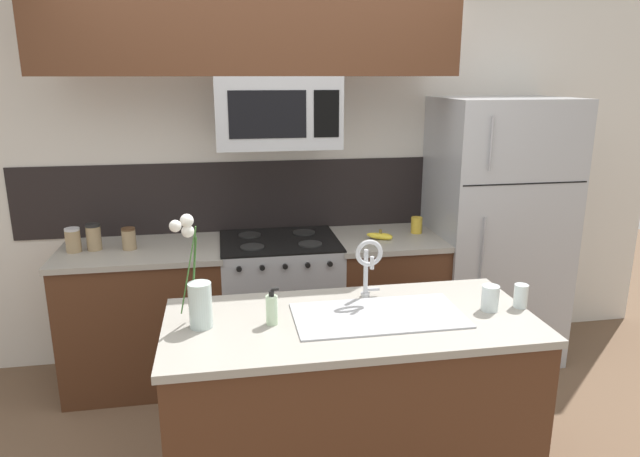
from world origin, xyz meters
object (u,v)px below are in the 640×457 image
(coffee_tin, at_px, (417,225))
(drinking_glass, at_px, (490,298))
(storage_jar_tall, at_px, (73,240))
(banana_bunch, at_px, (380,236))
(microwave, at_px, (277,112))
(storage_jar_medium, at_px, (94,237))
(dish_soap_bottle, at_px, (272,309))
(refrigerator, at_px, (494,231))
(spare_glass, at_px, (521,296))
(flower_vase, at_px, (198,295))
(stove_range, at_px, (281,306))
(storage_jar_short, at_px, (129,239))
(sink_faucet, at_px, (368,261))

(coffee_tin, bearing_deg, drinking_glass, -94.72)
(storage_jar_tall, bearing_deg, banana_bunch, -1.83)
(microwave, xyz_separation_m, storage_jar_medium, (-1.14, 0.04, -0.75))
(banana_bunch, xyz_separation_m, dish_soap_bottle, (-0.82, -1.19, 0.05))
(refrigerator, xyz_separation_m, storage_jar_tall, (-2.76, -0.02, 0.08))
(dish_soap_bottle, bearing_deg, storage_jar_tall, 131.26)
(banana_bunch, relative_size, spare_glass, 1.72)
(dish_soap_bottle, bearing_deg, flower_vase, 173.82)
(stove_range, distance_m, flower_vase, 1.43)
(drinking_glass, bearing_deg, storage_jar_short, 144.31)
(refrigerator, relative_size, spare_glass, 16.39)
(stove_range, xyz_separation_m, sink_faucet, (0.32, -1.05, 0.65))
(stove_range, bearing_deg, drinking_glass, -56.63)
(drinking_glass, bearing_deg, flower_vase, 177.53)
(refrigerator, distance_m, storage_jar_tall, 2.76)
(coffee_tin, xyz_separation_m, dish_soap_bottle, (-1.11, -1.30, 0.01))
(coffee_tin, distance_m, dish_soap_bottle, 1.71)
(refrigerator, xyz_separation_m, flower_vase, (-1.98, -1.24, 0.15))
(coffee_tin, xyz_separation_m, spare_glass, (0.05, -1.31, 0.00))
(refrigerator, relative_size, flower_vase, 3.76)
(microwave, xyz_separation_m, storage_jar_tall, (-1.26, 0.02, -0.75))
(storage_jar_medium, xyz_separation_m, spare_glass, (2.14, -1.29, -0.03))
(refrigerator, xyz_separation_m, banana_bunch, (-0.84, -0.08, 0.03))
(storage_jar_medium, relative_size, storage_jar_short, 1.21)
(banana_bunch, bearing_deg, sink_faucet, -109.13)
(storage_jar_tall, relative_size, spare_glass, 1.35)
(sink_faucet, xyz_separation_m, dish_soap_bottle, (-0.48, -0.20, -0.13))
(flower_vase, bearing_deg, storage_jar_medium, 118.42)
(storage_jar_tall, bearing_deg, coffee_tin, 1.26)
(storage_jar_medium, distance_m, dish_soap_bottle, 1.61)
(coffee_tin, relative_size, flower_vase, 0.23)
(refrigerator, xyz_separation_m, coffee_tin, (-0.56, 0.03, 0.06))
(stove_range, xyz_separation_m, storage_jar_tall, (-1.26, 0.00, 0.52))
(storage_jar_tall, height_order, sink_faucet, sink_faucet)
(sink_faucet, bearing_deg, flower_vase, -168.43)
(storage_jar_tall, relative_size, coffee_tin, 1.36)
(storage_jar_medium, xyz_separation_m, drinking_glass, (1.98, -1.30, -0.02))
(coffee_tin, distance_m, flower_vase, 1.90)
(storage_jar_tall, bearing_deg, drinking_glass, -31.26)
(dish_soap_bottle, bearing_deg, storage_jar_short, 121.66)
(dish_soap_bottle, relative_size, flower_vase, 0.34)
(drinking_glass, bearing_deg, coffee_tin, 85.28)
(refrigerator, height_order, sink_faucet, refrigerator)
(stove_range, relative_size, flower_vase, 1.93)
(banana_bunch, height_order, sink_faucet, sink_faucet)
(storage_jar_tall, bearing_deg, microwave, -1.02)
(dish_soap_bottle, bearing_deg, sink_faucet, 22.18)
(stove_range, bearing_deg, flower_vase, -111.26)
(storage_jar_medium, bearing_deg, dish_soap_bottle, -52.37)
(stove_range, height_order, flower_vase, flower_vase)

